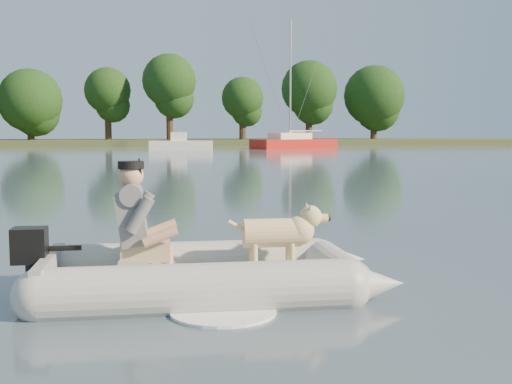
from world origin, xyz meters
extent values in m
plane|color=slate|center=(0.00, 0.00, 0.00)|extent=(160.00, 160.00, 0.00)
cube|color=#47512D|center=(0.00, 62.00, 0.25)|extent=(160.00, 12.00, 0.70)
cylinder|color=#332316|center=(-9.90, 61.33, 1.47)|extent=(0.70, 0.70, 2.94)
sphere|color=#224918|center=(-9.90, 61.33, 4.49)|extent=(6.27, 6.27, 6.27)
cylinder|color=#332316|center=(-2.42, 61.95, 1.84)|extent=(0.70, 0.70, 3.67)
sphere|color=#224918|center=(-2.42, 61.95, 5.61)|extent=(4.69, 4.69, 4.69)
cylinder|color=#332316|center=(3.70, 60.15, 2.15)|extent=(0.70, 0.70, 4.29)
sphere|color=#224918|center=(3.70, 60.15, 6.56)|extent=(5.43, 5.43, 5.43)
cylinder|color=#332316|center=(11.30, 60.43, 1.61)|extent=(0.70, 0.70, 3.21)
sphere|color=#224918|center=(11.30, 60.43, 4.91)|extent=(4.41, 4.41, 4.41)
cylinder|color=#332316|center=(18.70, 61.04, 1.97)|extent=(0.70, 0.70, 3.94)
sphere|color=#224918|center=(18.70, 61.04, 6.02)|extent=(6.03, 6.03, 6.03)
cylinder|color=#332316|center=(26.27, 61.31, 1.76)|extent=(0.70, 0.70, 3.52)
sphere|color=#224918|center=(26.27, 61.31, 5.37)|extent=(6.68, 6.68, 6.68)
cube|color=#AB1B13|center=(13.39, 47.70, 0.30)|extent=(8.23, 5.52, 1.00)
cube|color=white|center=(12.94, 47.49, 1.05)|extent=(3.91, 3.09, 0.60)
cylinder|color=#A5A5AA|center=(12.94, 47.49, 5.77)|extent=(0.16, 0.16, 9.95)
camera|label=1|loc=(-1.47, -5.67, 1.55)|focal=45.00mm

